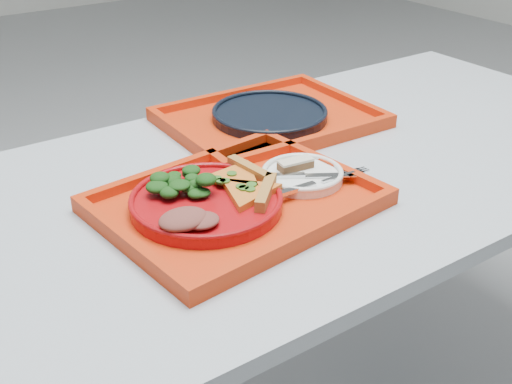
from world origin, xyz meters
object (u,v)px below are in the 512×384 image
dessert_bar (296,164)px  tray_far (270,121)px  dinner_plate (206,204)px  navy_plate (270,115)px  tray_main (237,205)px

dessert_bar → tray_far: bearing=70.7°
tray_far → dinner_plate: (-0.33, -0.27, 0.02)m
dinner_plate → tray_far: bearing=39.6°
tray_far → dessert_bar: 0.29m
navy_plate → dessert_bar: dessert_bar is taller
tray_far → dinner_plate: 0.42m
tray_far → dinner_plate: dinner_plate is taller
navy_plate → dessert_bar: (-0.13, -0.26, 0.02)m
dinner_plate → dessert_bar: size_ratio=3.78×
tray_main → navy_plate: bearing=39.9°
tray_main → dessert_bar: 0.15m
tray_main → tray_far: 0.39m
tray_far → navy_plate: navy_plate is taller
dinner_plate → dessert_bar: 0.20m
tray_main → dinner_plate: 0.06m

